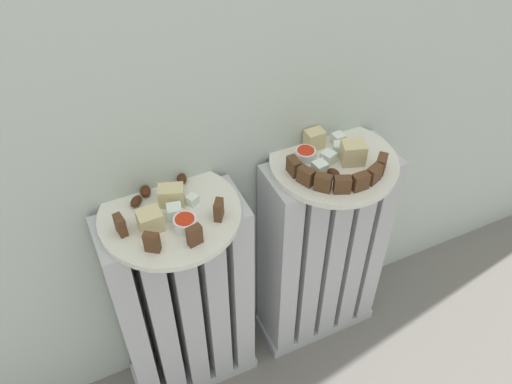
% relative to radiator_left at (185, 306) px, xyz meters
% --- Properties ---
extents(radiator_left, '(0.29, 0.12, 0.56)m').
position_rel_radiator_left_xyz_m(radiator_left, '(0.00, 0.00, 0.00)').
color(radiator_left, '#B2B2B7').
rests_on(radiator_left, ground_plane).
extents(radiator_right, '(0.29, 0.12, 0.56)m').
position_rel_radiator_left_xyz_m(radiator_right, '(0.34, 0.00, 0.00)').
color(radiator_right, '#B2B2B7').
rests_on(radiator_right, ground_plane).
extents(plate_left, '(0.26, 0.26, 0.01)m').
position_rel_radiator_left_xyz_m(plate_left, '(0.00, 0.00, 0.29)').
color(plate_left, silver).
rests_on(plate_left, radiator_left).
extents(plate_right, '(0.26, 0.26, 0.01)m').
position_rel_radiator_left_xyz_m(plate_right, '(0.34, 0.00, 0.29)').
color(plate_right, silver).
rests_on(plate_right, radiator_right).
extents(dark_cake_slice_left_0, '(0.02, 0.03, 0.04)m').
position_rel_radiator_left_xyz_m(dark_cake_slice_left_0, '(-0.09, -0.01, 0.31)').
color(dark_cake_slice_left_0, '#56351E').
rests_on(dark_cake_slice_left_0, plate_left).
extents(dark_cake_slice_left_1, '(0.03, 0.03, 0.04)m').
position_rel_radiator_left_xyz_m(dark_cake_slice_left_1, '(-0.05, -0.07, 0.31)').
color(dark_cake_slice_left_1, '#56351E').
rests_on(dark_cake_slice_left_1, plate_left).
extents(dark_cake_slice_left_2, '(0.03, 0.02, 0.04)m').
position_rel_radiator_left_xyz_m(dark_cake_slice_left_2, '(0.02, -0.09, 0.31)').
color(dark_cake_slice_left_2, '#56351E').
rests_on(dark_cake_slice_left_2, plate_left).
extents(dark_cake_slice_left_3, '(0.03, 0.03, 0.04)m').
position_rel_radiator_left_xyz_m(dark_cake_slice_left_3, '(0.08, -0.05, 0.31)').
color(dark_cake_slice_left_3, '#56351E').
rests_on(dark_cake_slice_left_3, plate_left).
extents(marble_cake_slice_left_0, '(0.05, 0.04, 0.04)m').
position_rel_radiator_left_xyz_m(marble_cake_slice_left_0, '(0.01, 0.02, 0.31)').
color(marble_cake_slice_left_0, beige).
rests_on(marble_cake_slice_left_0, plate_left).
extents(marble_cake_slice_left_1, '(0.04, 0.04, 0.04)m').
position_rel_radiator_left_xyz_m(marble_cake_slice_left_1, '(-0.04, -0.02, 0.31)').
color(marble_cake_slice_left_1, beige).
rests_on(marble_cake_slice_left_1, plate_left).
extents(turkish_delight_left_0, '(0.03, 0.03, 0.02)m').
position_rel_radiator_left_xyz_m(turkish_delight_left_0, '(0.04, 0.00, 0.30)').
color(turkish_delight_left_0, white).
rests_on(turkish_delight_left_0, plate_left).
extents(turkish_delight_left_1, '(0.03, 0.03, 0.03)m').
position_rel_radiator_left_xyz_m(turkish_delight_left_1, '(0.01, -0.02, 0.31)').
color(turkish_delight_left_1, white).
rests_on(turkish_delight_left_1, plate_left).
extents(medjool_date_left_0, '(0.03, 0.03, 0.02)m').
position_rel_radiator_left_xyz_m(medjool_date_left_0, '(0.05, 0.07, 0.30)').
color(medjool_date_left_0, '#3D1E0F').
rests_on(medjool_date_left_0, plate_left).
extents(medjool_date_left_1, '(0.03, 0.03, 0.02)m').
position_rel_radiator_left_xyz_m(medjool_date_left_1, '(-0.03, 0.06, 0.30)').
color(medjool_date_left_1, '#3D1E0F').
rests_on(medjool_date_left_1, plate_left).
extents(medjool_date_left_2, '(0.03, 0.03, 0.02)m').
position_rel_radiator_left_xyz_m(medjool_date_left_2, '(-0.05, 0.04, 0.30)').
color(medjool_date_left_2, '#3D1E0F').
rests_on(medjool_date_left_2, plate_left).
extents(jam_bowl_left, '(0.04, 0.04, 0.02)m').
position_rel_radiator_left_xyz_m(jam_bowl_left, '(0.01, -0.05, 0.31)').
color(jam_bowl_left, white).
rests_on(jam_bowl_left, plate_left).
extents(dark_cake_slice_right_0, '(0.02, 0.03, 0.03)m').
position_rel_radiator_left_xyz_m(dark_cake_slice_right_0, '(0.25, -0.00, 0.31)').
color(dark_cake_slice_right_0, '#56351E').
rests_on(dark_cake_slice_right_0, plate_right).
extents(dark_cake_slice_right_1, '(0.03, 0.04, 0.03)m').
position_rel_radiator_left_xyz_m(dark_cake_slice_right_1, '(0.26, -0.04, 0.31)').
color(dark_cake_slice_right_1, '#56351E').
rests_on(dark_cake_slice_right_1, plate_right).
extents(dark_cake_slice_right_2, '(0.03, 0.03, 0.03)m').
position_rel_radiator_left_xyz_m(dark_cake_slice_right_2, '(0.28, -0.07, 0.31)').
color(dark_cake_slice_right_2, '#56351E').
rests_on(dark_cake_slice_right_2, plate_right).
extents(dark_cake_slice_right_3, '(0.04, 0.03, 0.03)m').
position_rel_radiator_left_xyz_m(dark_cake_slice_right_3, '(0.31, -0.09, 0.31)').
color(dark_cake_slice_right_3, '#56351E').
rests_on(dark_cake_slice_right_3, plate_right).
extents(dark_cake_slice_right_4, '(0.03, 0.02, 0.03)m').
position_rel_radiator_left_xyz_m(dark_cake_slice_right_4, '(0.34, -0.09, 0.31)').
color(dark_cake_slice_right_4, '#56351E').
rests_on(dark_cake_slice_right_4, plate_right).
extents(dark_cake_slice_right_5, '(0.04, 0.03, 0.03)m').
position_rel_radiator_left_xyz_m(dark_cake_slice_right_5, '(0.38, -0.09, 0.31)').
color(dark_cake_slice_right_5, '#56351E').
rests_on(dark_cake_slice_right_5, plate_right).
extents(dark_cake_slice_right_6, '(0.03, 0.03, 0.03)m').
position_rel_radiator_left_xyz_m(dark_cake_slice_right_6, '(0.41, -0.07, 0.31)').
color(dark_cake_slice_right_6, '#56351E').
rests_on(dark_cake_slice_right_6, plate_right).
extents(marble_cake_slice_right_0, '(0.04, 0.03, 0.04)m').
position_rel_radiator_left_xyz_m(marble_cake_slice_right_0, '(0.33, 0.05, 0.31)').
color(marble_cake_slice_right_0, beige).
rests_on(marble_cake_slice_right_0, plate_right).
extents(marble_cake_slice_right_1, '(0.06, 0.05, 0.05)m').
position_rel_radiator_left_xyz_m(marble_cake_slice_right_1, '(0.37, -0.02, 0.32)').
color(marble_cake_slice_right_1, beige).
rests_on(marble_cake_slice_right_1, plate_right).
extents(turkish_delight_right_0, '(0.03, 0.03, 0.02)m').
position_rel_radiator_left_xyz_m(turkish_delight_right_0, '(0.36, 0.01, 0.31)').
color(turkish_delight_right_0, white).
rests_on(turkish_delight_right_0, plate_right).
extents(turkish_delight_right_1, '(0.03, 0.03, 0.02)m').
position_rel_radiator_left_xyz_m(turkish_delight_right_1, '(0.33, -0.00, 0.31)').
color(turkish_delight_right_1, white).
rests_on(turkish_delight_right_1, plate_right).
extents(turkish_delight_right_2, '(0.03, 0.03, 0.03)m').
position_rel_radiator_left_xyz_m(turkish_delight_right_2, '(0.30, -0.02, 0.31)').
color(turkish_delight_right_2, white).
rests_on(turkish_delight_right_2, plate_right).
extents(turkish_delight_right_3, '(0.02, 0.02, 0.02)m').
position_rel_radiator_left_xyz_m(turkish_delight_right_3, '(0.38, 0.04, 0.31)').
color(turkish_delight_right_3, white).
rests_on(turkish_delight_right_3, plate_right).
extents(medjool_date_right_0, '(0.03, 0.03, 0.02)m').
position_rel_radiator_left_xyz_m(medjool_date_right_0, '(0.32, -0.04, 0.30)').
color(medjool_date_right_0, '#3D1E0F').
rests_on(medjool_date_right_0, plate_right).
extents(medjool_date_right_1, '(0.02, 0.02, 0.02)m').
position_rel_radiator_left_xyz_m(medjool_date_right_1, '(0.40, -0.00, 0.30)').
color(medjool_date_right_1, '#3D1E0F').
rests_on(medjool_date_right_1, plate_right).
extents(jam_bowl_right, '(0.04, 0.04, 0.02)m').
position_rel_radiator_left_xyz_m(jam_bowl_right, '(0.29, 0.03, 0.31)').
color(jam_bowl_right, white).
rests_on(jam_bowl_right, plate_right).
extents(fork, '(0.02, 0.09, 0.00)m').
position_rel_radiator_left_xyz_m(fork, '(0.28, -0.02, 0.30)').
color(fork, silver).
rests_on(fork, plate_right).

